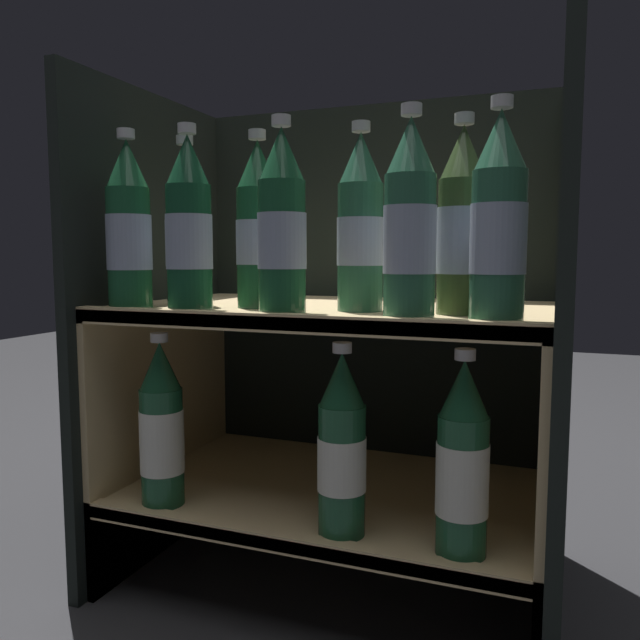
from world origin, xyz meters
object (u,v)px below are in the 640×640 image
Objects in this scene: bottle_upper_front_2 at (282,227)px; bottle_upper_back_3 at (462,227)px; bottle_upper_back_0 at (187,231)px; bottle_lower_front_0 at (162,429)px; bottle_upper_front_3 at (410,225)px; bottle_lower_front_2 at (463,465)px; bottle_lower_front_1 at (342,450)px; bottle_upper_back_1 at (258,229)px; bottle_upper_front_0 at (129,230)px; bottle_upper_front_1 at (189,229)px; bottle_upper_front_4 at (499,223)px; bottle_upper_back_2 at (360,228)px.

bottle_upper_back_3 is (0.23, 0.08, -0.00)m from bottle_upper_front_2.
bottle_upper_back_0 is 1.00× the size of bottle_lower_front_0.
bottle_lower_front_2 is (0.07, 0.00, -0.30)m from bottle_upper_front_3.
bottle_upper_front_2 is 1.00× the size of bottle_upper_back_0.
bottle_lower_front_1 is 1.00× the size of bottle_lower_front_2.
bottle_upper_front_3 is 0.26m from bottle_upper_back_1.
bottle_upper_front_0 is 1.00× the size of bottle_lower_front_1.
bottle_upper_front_2 is (0.15, -0.00, 0.00)m from bottle_upper_front_1.
bottle_upper_front_1 is at bearing 0.00° from bottle_lower_front_0.
bottle_upper_back_0 is at bearing 170.51° from bottle_lower_front_2.
bottle_upper_back_3 is at bearing 54.30° from bottle_upper_front_3.
bottle_upper_front_3 and bottle_upper_back_1 have the same top height.
bottle_upper_front_0 is at bearing -180.00° from bottle_upper_front_4.
bottle_upper_front_1 and bottle_upper_back_0 have the same top height.
bottle_lower_front_0 is 1.00× the size of bottle_lower_front_2.
bottle_upper_front_1 reaches higher than bottle_lower_front_1.
bottle_upper_back_3 is 1.00× the size of bottle_lower_front_1.
bottle_upper_front_3 is (0.43, 0.00, -0.00)m from bottle_upper_front_0.
bottle_upper_back_1 is at bearing 30.06° from bottle_lower_front_0.
bottle_upper_back_3 is (0.14, -0.00, -0.00)m from bottle_upper_back_2.
bottle_lower_front_2 is (0.16, 0.00, -0.00)m from bottle_lower_front_1.
bottle_upper_front_2 is 1.00× the size of bottle_upper_back_1.
bottle_upper_back_0 is (-0.49, 0.08, 0.00)m from bottle_upper_front_4.
bottle_lower_front_0 is (-0.06, 0.00, -0.30)m from bottle_upper_front_1.
bottle_upper_front_3 is at bearing 0.00° from bottle_upper_front_2.
bottle_upper_front_0 is at bearing -180.00° from bottle_lower_front_0.
bottle_upper_front_0 is 1.00× the size of bottle_upper_front_4.
bottle_upper_front_0 and bottle_upper_front_3 have the same top height.
bottle_lower_front_2 is (0.40, 0.00, -0.30)m from bottle_upper_front_1.
bottle_upper_front_1 is 1.00× the size of bottle_lower_front_2.
bottle_lower_front_0 is (0.05, 0.00, -0.30)m from bottle_upper_front_0.
bottle_upper_front_3 is 1.00× the size of bottle_upper_back_0.
bottle_upper_front_3 and bottle_upper_front_4 have the same top height.
bottle_upper_back_2 is 0.31m from bottle_lower_front_1.
bottle_upper_front_0 and bottle_upper_back_1 have the same top height.
bottle_upper_front_2 is at bearing 180.00° from bottle_lower_front_1.
bottle_upper_front_1 is 0.15m from bottle_upper_front_2.
bottle_upper_back_2 reaches higher than bottle_lower_front_0.
bottle_lower_front_0 is (-0.29, -0.08, -0.30)m from bottle_upper_back_2.
bottle_upper_front_1 is 0.09m from bottle_upper_back_0.
bottle_upper_front_1 is at bearing 0.00° from bottle_upper_front_0.
bottle_upper_front_1 is at bearing -162.32° from bottle_upper_back_2.
bottle_upper_front_0 is at bearing -125.07° from bottle_upper_back_0.
bottle_upper_front_1 is 0.25m from bottle_upper_back_2.
bottle_upper_front_4 and bottle_upper_back_2 have the same top height.
bottle_lower_front_0 is (-0.00, -0.08, -0.30)m from bottle_upper_back_0.
bottle_upper_front_3 is 1.00× the size of bottle_lower_front_0.
bottle_lower_front_0 is (-0.38, 0.00, -0.30)m from bottle_upper_front_3.
bottle_lower_front_1 is at bearing -0.00° from bottle_upper_front_1.
bottle_upper_back_1 is 0.16m from bottle_upper_back_2.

